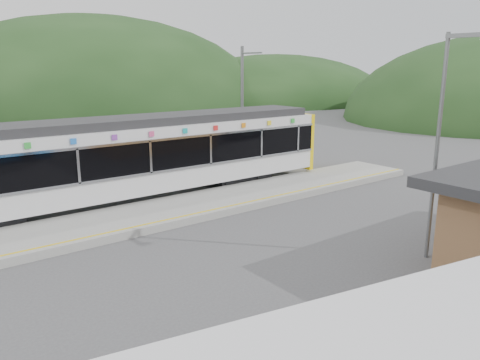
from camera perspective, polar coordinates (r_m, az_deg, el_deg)
ground at (r=17.09m, az=-0.67°, el=-6.43°), size 120.00×120.00×0.00m
hills at (r=24.77m, az=3.46°, el=-0.09°), size 146.00×149.00×26.00m
platform at (r=19.65m, az=-6.46°, el=-3.36°), size 26.00×3.20×0.30m
yellow_line at (r=18.55m, az=-4.38°, el=-3.84°), size 26.00×0.10×0.01m
train at (r=20.90m, az=-13.87°, el=2.76°), size 20.44×3.01×3.74m
catenary_mast_east at (r=27.20m, az=0.31°, el=8.96°), size 0.18×1.80×7.00m
lamp_post at (r=15.07m, az=23.51°, el=5.61°), size 0.37×1.19×6.82m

